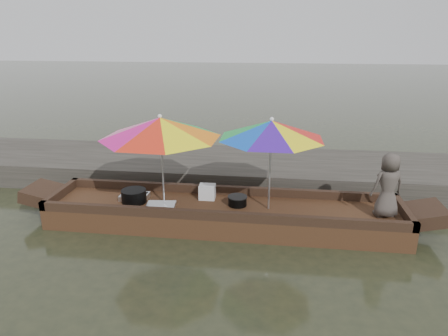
# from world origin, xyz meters

# --- Properties ---
(water) EXTENTS (80.00, 80.00, 0.00)m
(water) POSITION_xyz_m (0.00, 0.00, 0.00)
(water) COLOR #25291B
(water) RESTS_ON ground
(dock) EXTENTS (22.00, 2.20, 0.50)m
(dock) POSITION_xyz_m (0.00, 2.20, 0.25)
(dock) COLOR #2D2B26
(dock) RESTS_ON ground
(boat_hull) EXTENTS (5.98, 1.20, 0.35)m
(boat_hull) POSITION_xyz_m (0.00, 0.00, 0.17)
(boat_hull) COLOR #312214
(boat_hull) RESTS_ON water
(cooking_pot) EXTENTS (0.43, 0.43, 0.22)m
(cooking_pot) POSITION_xyz_m (-1.56, -0.04, 0.46)
(cooking_pot) COLOR black
(cooking_pot) RESTS_ON boat_hull
(tray_crayfish) EXTENTS (0.48, 0.33, 0.09)m
(tray_crayfish) POSITION_xyz_m (-1.60, 0.10, 0.39)
(tray_crayfish) COLOR silver
(tray_crayfish) RESTS_ON boat_hull
(tray_scallop) EXTENTS (0.51, 0.38, 0.06)m
(tray_scallop) POSITION_xyz_m (-1.04, -0.20, 0.38)
(tray_scallop) COLOR silver
(tray_scallop) RESTS_ON boat_hull
(charcoal_grill) EXTENTS (0.32, 0.32, 0.15)m
(charcoal_grill) POSITION_xyz_m (0.24, 0.07, 0.42)
(charcoal_grill) COLOR black
(charcoal_grill) RESTS_ON boat_hull
(supply_bag) EXTENTS (0.28, 0.22, 0.26)m
(supply_bag) POSITION_xyz_m (-0.32, 0.28, 0.48)
(supply_bag) COLOR silver
(supply_bag) RESTS_ON boat_hull
(vendor) EXTENTS (0.59, 0.47, 1.06)m
(vendor) POSITION_xyz_m (2.62, -0.04, 0.88)
(vendor) COLOR #48403A
(vendor) RESTS_ON boat_hull
(umbrella_bow) EXTENTS (2.57, 2.57, 1.55)m
(umbrella_bow) POSITION_xyz_m (-1.03, 0.00, 1.12)
(umbrella_bow) COLOR green
(umbrella_bow) RESTS_ON boat_hull
(umbrella_stern) EXTENTS (2.24, 2.24, 1.55)m
(umbrella_stern) POSITION_xyz_m (0.77, 0.00, 1.12)
(umbrella_stern) COLOR red
(umbrella_stern) RESTS_ON boat_hull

